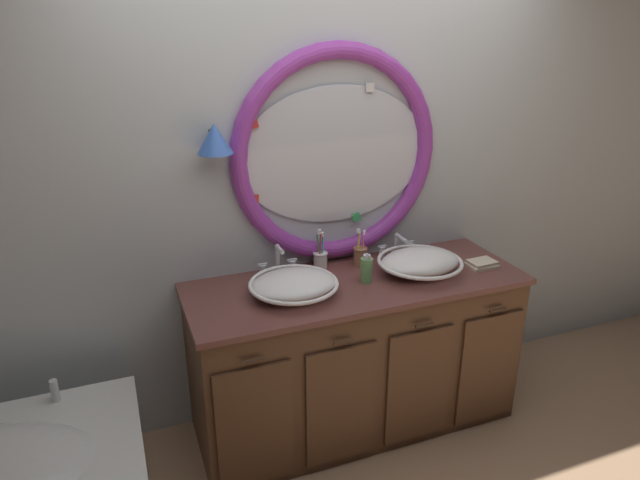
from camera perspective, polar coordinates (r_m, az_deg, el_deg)
The scene contains 11 objects.
ground_plane at distance 3.21m, azimuth 4.37°, elevation -20.28°, with size 14.00×14.00×0.00m, color tan.
back_wall_assembly at distance 3.05m, azimuth 0.41°, elevation 5.93°, with size 6.40×0.26×2.60m.
vanity_counter at distance 3.13m, azimuth 3.55°, elevation -11.33°, with size 1.76×0.66×0.87m.
sink_basin_left at distance 2.76m, azimuth -2.68°, elevation -4.47°, with size 0.44×0.44×0.11m.
sink_basin_right at distance 3.03m, azimuth 10.05°, elevation -2.18°, with size 0.45×0.45×0.12m.
faucet_set_left at distance 2.98m, azimuth -4.27°, elevation -2.30°, with size 0.21×0.12×0.17m.
faucet_set_right at distance 3.23m, azimuth 7.76°, elevation -0.64°, with size 0.23×0.14×0.13m.
toothbrush_holder_left at distance 3.05m, azimuth 0.04°, elevation -1.83°, with size 0.08×0.08×0.22m.
toothbrush_holder_right at distance 3.08m, azimuth 4.09°, elevation -1.55°, with size 0.08×0.08×0.22m.
soap_dispenser at distance 2.89m, azimuth 4.71°, elevation -2.97°, with size 0.06×0.07×0.16m.
folded_hand_towel at distance 3.19m, azimuth 16.03°, elevation -2.33°, with size 0.16×0.11×0.04m.
Camera 1 is at (-1.08, -2.15, 2.13)m, focal length 31.70 mm.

